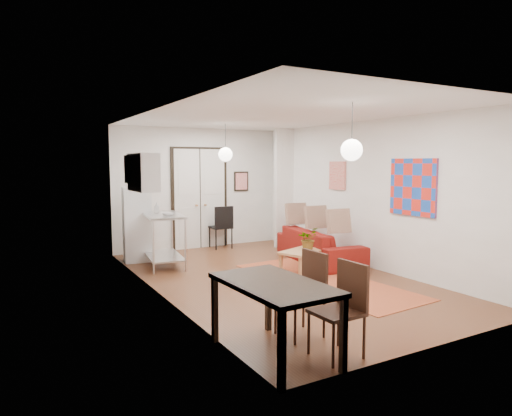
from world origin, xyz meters
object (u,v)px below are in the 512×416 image
black_side_chair (219,223)px  dining_table (274,290)px  sofa (319,245)px  kitchen_counter (163,231)px  dining_chair_near (295,286)px  fridge (137,224)px  dining_chair_far (331,301)px  coffee_table (303,253)px

black_side_chair → dining_table: bearing=72.6°
sofa → kitchen_counter: 3.25m
dining_table → black_side_chair: bearing=70.4°
dining_chair_near → fridge: bearing=-175.2°
dining_table → dining_chair_near: 0.75m
sofa → kitchen_counter: size_ratio=1.60×
sofa → dining_chair_near: 4.16m
fridge → dining_chair_far: fridge is taller
sofa → dining_chair_near: (-2.75, -3.11, 0.25)m
sofa → fridge: size_ratio=1.48×
fridge → black_side_chair: 2.24m
fridge → dining_chair_near: bearing=-75.5°
coffee_table → sofa: bearing=36.6°
sofa → dining_table: dining_table is taller
kitchen_counter → dining_chair_far: 5.01m
sofa → dining_chair_near: size_ratio=2.31×
coffee_table → dining_chair_far: bearing=-120.8°
sofa → dining_chair_near: bearing=146.5°
coffee_table → black_side_chair: size_ratio=1.07×
dining_chair_near → dining_chair_far: bearing=-1.8°
kitchen_counter → fridge: size_ratio=0.92×
sofa → black_side_chair: black_side_chair is taller
coffee_table → dining_table: dining_table is taller
kitchen_counter → black_side_chair: bearing=43.3°
dining_chair_near → sofa: bearing=136.8°
dining_chair_far → coffee_table: bearing=147.4°
sofa → dining_table: (-3.33, -3.56, 0.39)m
fridge → dining_chair_near: 5.08m
dining_table → black_side_chair: (2.16, 6.07, -0.12)m
dining_table → dining_chair_near: size_ratio=1.48×
kitchen_counter → dining_chair_near: (0.24, -4.32, -0.12)m
sofa → dining_chair_far: 4.69m
black_side_chair → coffee_table: bearing=97.6°
dining_table → black_side_chair: 6.44m
fridge → dining_table: (-0.00, -5.50, -0.06)m
kitchen_counter → fridge: 0.80m
kitchen_counter → coffee_table: bearing=-33.2°
sofa → dining_chair_far: dining_chair_far is taller
kitchen_counter → fridge: bearing=123.1°
coffee_table → fridge: fridge is taller
coffee_table → dining_chair_near: (-1.88, -2.47, 0.21)m
kitchen_counter → black_side_chair: size_ratio=1.40×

